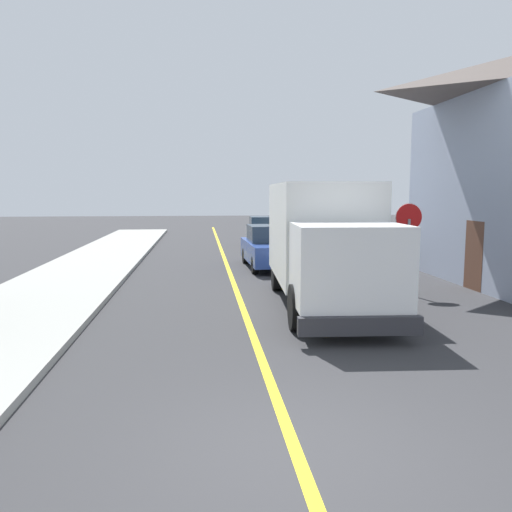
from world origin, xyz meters
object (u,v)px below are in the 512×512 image
parked_car_near (270,248)px  parked_van_across (349,244)px  box_truck (324,238)px  parked_car_mid (265,233)px  stop_sign (408,231)px

parked_car_near → parked_van_across: bearing=17.6°
box_truck → parked_car_mid: box_truck is taller
box_truck → stop_sign: box_truck is taller
parked_car_near → box_truck: bearing=-85.4°
parked_van_across → parked_car_near: bearing=-162.4°
parked_car_near → parked_van_across: (3.56, 1.13, 0.00)m
box_truck → parked_van_across: box_truck is taller
parked_van_across → stop_sign: size_ratio=1.69×
parked_car_near → stop_sign: stop_sign is taller
parked_car_near → parked_car_mid: same height
box_truck → parked_car_mid: (0.23, 14.04, -0.97)m
parked_van_across → stop_sign: stop_sign is taller
parked_car_near → parked_car_mid: 7.43m
parked_car_mid → stop_sign: size_ratio=1.68×
parked_car_mid → stop_sign: stop_sign is taller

